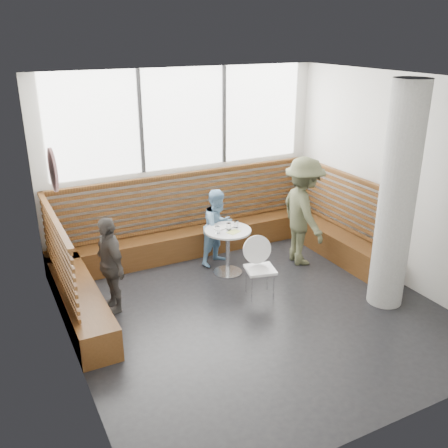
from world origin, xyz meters
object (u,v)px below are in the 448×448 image
cafe_table (228,242)px  cafe_chair (258,262)px  concrete_column (397,199)px  adult_man (303,212)px  child_back (218,227)px  child_left (110,265)px

cafe_table → cafe_chair: 0.84m
concrete_column → adult_man: size_ratio=1.73×
child_back → concrete_column: bearing=-76.3°
concrete_column → child_back: size_ratio=2.43×
child_back → cafe_chair: bearing=-109.9°
concrete_column → adult_man: 1.83m
child_back → child_left: 2.14m
cafe_chair → child_left: (-2.06, 0.58, 0.17)m
cafe_table → child_back: bearing=85.3°
cafe_chair → child_left: bearing=177.7°
concrete_column → child_left: concrete_column is taller
concrete_column → cafe_chair: (-1.57, 1.03, -1.06)m
cafe_table → adult_man: adult_man is taller
adult_man → child_left: 3.32m
child_left → cafe_chair: bearing=67.9°
child_back → adult_man: bearing=-46.9°
concrete_column → child_left: size_ratio=2.27×
adult_man → child_left: size_ratio=1.31×
concrete_column → adult_man: (-0.32, 1.67, -0.68)m
child_back → cafe_table: bearing=-116.1°
cafe_chair → child_back: (-0.03, 1.25, 0.12)m
cafe_table → cafe_chair: size_ratio=0.85×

